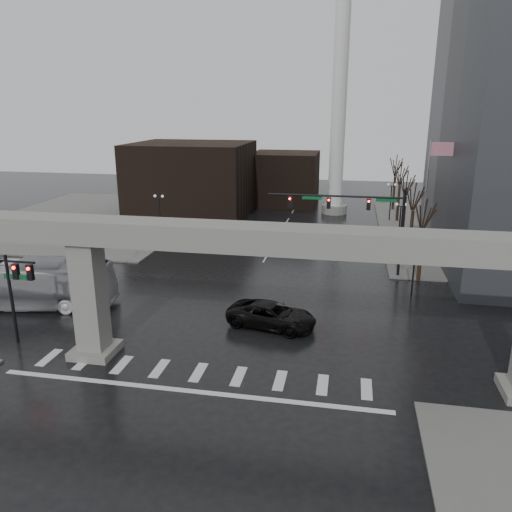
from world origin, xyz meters
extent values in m
plane|color=black|center=(0.00, 0.00, 0.00)|extent=(160.00, 160.00, 0.00)
cube|color=#63605E|center=(26.00, 36.00, 0.07)|extent=(28.00, 36.00, 0.15)
cube|color=#63605E|center=(-26.00, 36.00, 0.07)|extent=(28.00, 36.00, 0.15)
cube|color=gray|center=(0.00, 0.00, 8.00)|extent=(48.00, 2.20, 1.40)
cube|color=gray|center=(-7.00, 0.00, 3.65)|extent=(1.60, 1.60, 7.30)
cube|color=gray|center=(-7.00, 0.00, 0.25)|extent=(2.60, 2.60, 0.50)
cube|color=black|center=(-14.00, 42.00, 5.00)|extent=(16.00, 14.00, 10.00)
cube|color=black|center=(-2.00, 52.00, 4.00)|extent=(10.00, 10.00, 8.00)
cylinder|color=white|center=(6.00, 46.00, 15.00)|extent=(2.00, 2.00, 30.00)
cylinder|color=gray|center=(6.00, 46.00, 0.60)|extent=(3.60, 3.60, 1.20)
cylinder|color=black|center=(12.80, 18.80, 4.00)|extent=(0.24, 0.24, 8.00)
cylinder|color=black|center=(6.80, 18.80, 7.20)|extent=(12.00, 0.18, 0.18)
cube|color=black|center=(9.80, 18.80, 6.55)|extent=(0.35, 0.30, 1.00)
cube|color=black|center=(6.30, 18.80, 6.55)|extent=(0.35, 0.30, 1.00)
cube|color=black|center=(2.80, 18.80, 6.55)|extent=(0.35, 0.30, 1.00)
sphere|color=#FF0C05|center=(9.80, 18.62, 6.85)|extent=(0.20, 0.20, 0.20)
cube|color=#0C5529|center=(11.30, 18.80, 7.00)|extent=(1.80, 0.05, 0.35)
cube|color=#0C5529|center=(4.80, 18.80, 7.00)|extent=(1.80, 0.05, 0.35)
cylinder|color=black|center=(-12.80, 0.50, 3.00)|extent=(0.20, 0.20, 6.00)
cylinder|color=black|center=(-11.80, 0.50, 5.60)|extent=(2.00, 0.14, 0.14)
cube|color=black|center=(-12.20, 0.50, 4.95)|extent=(0.35, 0.30, 1.00)
cube|color=black|center=(-11.20, 0.50, 4.95)|extent=(0.35, 0.30, 1.00)
cube|color=#0C5529|center=(-12.30, 0.50, 4.60)|extent=(1.60, 0.05, 0.30)
cylinder|color=silver|center=(15.00, 22.00, 6.00)|extent=(0.12, 0.12, 12.00)
cube|color=#AC122C|center=(16.00, 22.00, 11.20)|extent=(2.00, 0.03, 1.20)
cylinder|color=black|center=(13.50, 14.00, 2.40)|extent=(0.14, 0.14, 4.80)
cube|color=black|center=(13.50, 14.00, 4.75)|extent=(0.90, 0.06, 0.06)
sphere|color=silver|center=(13.05, 14.00, 4.95)|extent=(0.32, 0.32, 0.32)
sphere|color=silver|center=(13.95, 14.00, 4.95)|extent=(0.32, 0.32, 0.32)
cylinder|color=black|center=(13.50, 28.00, 2.40)|extent=(0.14, 0.14, 4.80)
cube|color=black|center=(13.50, 28.00, 4.75)|extent=(0.90, 0.06, 0.06)
sphere|color=silver|center=(13.05, 28.00, 4.95)|extent=(0.32, 0.32, 0.32)
sphere|color=silver|center=(13.95, 28.00, 4.95)|extent=(0.32, 0.32, 0.32)
cylinder|color=black|center=(13.50, 42.00, 2.40)|extent=(0.14, 0.14, 4.80)
cube|color=black|center=(13.50, 42.00, 4.75)|extent=(0.90, 0.06, 0.06)
sphere|color=silver|center=(13.05, 42.00, 4.95)|extent=(0.32, 0.32, 0.32)
sphere|color=silver|center=(13.95, 42.00, 4.95)|extent=(0.32, 0.32, 0.32)
cylinder|color=black|center=(-13.50, 14.00, 2.40)|extent=(0.14, 0.14, 4.80)
cube|color=black|center=(-13.50, 14.00, 4.75)|extent=(0.90, 0.06, 0.06)
sphere|color=silver|center=(-13.95, 14.00, 4.95)|extent=(0.32, 0.32, 0.32)
sphere|color=silver|center=(-13.05, 14.00, 4.95)|extent=(0.32, 0.32, 0.32)
cylinder|color=black|center=(-13.50, 28.00, 2.40)|extent=(0.14, 0.14, 4.80)
cube|color=black|center=(-13.50, 28.00, 4.75)|extent=(0.90, 0.06, 0.06)
sphere|color=silver|center=(-13.95, 28.00, 4.95)|extent=(0.32, 0.32, 0.32)
sphere|color=silver|center=(-13.05, 28.00, 4.95)|extent=(0.32, 0.32, 0.32)
cylinder|color=black|center=(-13.50, 42.00, 2.40)|extent=(0.14, 0.14, 4.80)
cube|color=black|center=(-13.50, 42.00, 4.75)|extent=(0.90, 0.06, 0.06)
sphere|color=silver|center=(-13.95, 42.00, 4.95)|extent=(0.32, 0.32, 0.32)
sphere|color=silver|center=(-13.05, 42.00, 4.95)|extent=(0.32, 0.32, 0.32)
cylinder|color=black|center=(14.50, 18.00, 2.27)|extent=(0.34, 0.34, 4.55)
cylinder|color=black|center=(14.50, 18.00, 6.01)|extent=(0.12, 1.52, 2.98)
cylinder|color=black|center=(15.00, 18.25, 5.78)|extent=(0.83, 1.14, 2.51)
cylinder|color=black|center=(14.50, 26.00, 2.33)|extent=(0.34, 0.34, 4.66)
cylinder|color=black|center=(14.50, 26.00, 6.15)|extent=(0.12, 1.55, 3.05)
cylinder|color=black|center=(15.00, 26.25, 5.91)|extent=(0.85, 1.16, 2.57)
cylinder|color=black|center=(14.50, 34.00, 2.38)|extent=(0.34, 0.34, 4.76)
cylinder|color=black|center=(14.50, 34.00, 6.29)|extent=(0.12, 1.59, 3.11)
cylinder|color=black|center=(15.00, 34.25, 6.05)|extent=(0.86, 1.18, 2.62)
cylinder|color=black|center=(14.50, 42.00, 2.43)|extent=(0.34, 0.34, 4.87)
cylinder|color=black|center=(14.50, 42.00, 6.43)|extent=(0.12, 1.62, 3.18)
cylinder|color=black|center=(15.00, 42.25, 6.18)|extent=(0.88, 1.20, 2.68)
cylinder|color=black|center=(14.50, 50.00, 2.48)|extent=(0.34, 0.34, 4.97)
cylinder|color=black|center=(14.50, 50.00, 6.57)|extent=(0.12, 1.65, 3.25)
cylinder|color=black|center=(15.00, 50.25, 6.31)|extent=(0.89, 1.23, 2.74)
imported|color=black|center=(3.20, 6.03, 0.87)|extent=(6.69, 4.10, 1.73)
imported|color=silver|center=(-15.90, 6.14, 1.86)|extent=(13.71, 5.20, 3.73)
imported|color=black|center=(-4.12, 26.54, 0.65)|extent=(1.90, 3.94, 1.30)
camera|label=1|loc=(8.13, -25.78, 14.90)|focal=35.00mm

